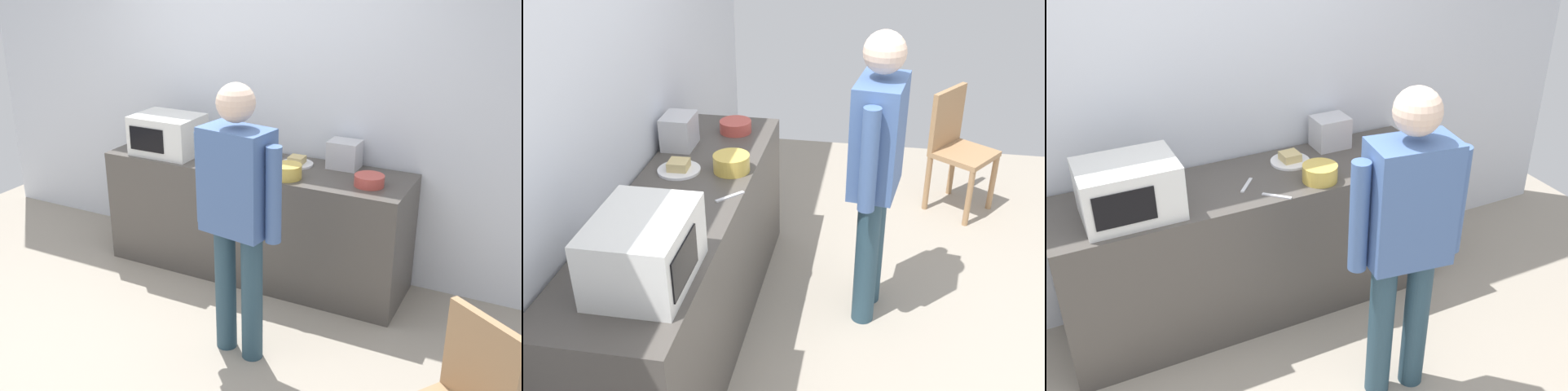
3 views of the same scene
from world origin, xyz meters
TOP-DOWN VIEW (x-y plane):
  - ground_plane at (0.00, 0.00)m, footprint 6.00×6.00m
  - back_wall at (-0.01, 1.60)m, footprint 5.40×0.13m
  - kitchen_counter at (0.13, 1.22)m, footprint 2.31×0.62m
  - microwave at (-0.58, 1.14)m, footprint 0.50×0.39m
  - sandwich_plate at (0.42, 1.32)m, footprint 0.24×0.24m
  - salad_bowl at (1.03, 1.15)m, footprint 0.20×0.20m
  - cereal_bowl at (0.47, 1.04)m, footprint 0.20×0.20m
  - toaster at (0.75, 1.42)m, footprint 0.22×0.18m
  - fork_utensil at (0.17, 0.97)m, footprint 0.14×0.13m
  - spoon_utensil at (0.07, 1.16)m, footprint 0.12×0.14m
  - person_standing at (0.52, 0.24)m, footprint 0.59×0.29m

SIDE VIEW (x-z plane):
  - ground_plane at x=0.00m, z-range 0.00..0.00m
  - kitchen_counter at x=0.13m, z-range 0.00..0.90m
  - fork_utensil at x=0.17m, z-range 0.90..0.90m
  - spoon_utensil at x=0.07m, z-range 0.90..0.90m
  - sandwich_plate at x=0.42m, z-range 0.88..0.95m
  - salad_bowl at x=1.03m, z-range 0.90..0.97m
  - cereal_bowl at x=0.47m, z-range 0.90..0.99m
  - person_standing at x=0.52m, z-range 0.14..1.85m
  - toaster at x=0.75m, z-range 0.90..1.10m
  - microwave at x=-0.58m, z-range 0.90..1.20m
  - back_wall at x=-0.01m, z-range 0.00..2.60m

